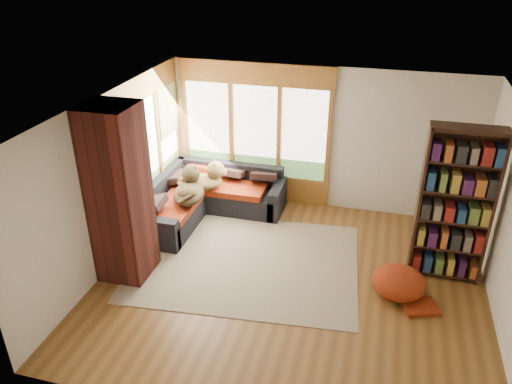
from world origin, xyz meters
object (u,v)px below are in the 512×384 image
at_px(brick_chimney, 119,195).
at_px(dog_brindle, 189,185).
at_px(sectional_sofa, 204,196).
at_px(pouf, 399,282).
at_px(area_rug, 246,261).
at_px(bookshelf, 455,206).
at_px(dog_tan, 203,175).

bearing_deg(brick_chimney, dog_brindle, 75.95).
relative_size(sectional_sofa, pouf, 2.95).
bearing_deg(pouf, sectional_sofa, 155.65).
height_order(area_rug, pouf, pouf).
bearing_deg(pouf, dog_brindle, 163.16).
bearing_deg(bookshelf, dog_brindle, 174.52).
bearing_deg(dog_brindle, bookshelf, -108.14).
bearing_deg(dog_tan, pouf, -43.55).
height_order(brick_chimney, bookshelf, brick_chimney).
relative_size(area_rug, dog_brindle, 3.73).
height_order(sectional_sofa, area_rug, sectional_sofa).
bearing_deg(brick_chimney, sectional_sofa, 77.71).
height_order(sectional_sofa, dog_tan, dog_tan).
distance_m(pouf, dog_brindle, 3.73).
bearing_deg(dog_brindle, pouf, -119.49).
height_order(pouf, dog_tan, dog_tan).
xyz_separation_m(pouf, dog_tan, (-3.42, 1.49, 0.55)).
relative_size(sectional_sofa, dog_tan, 2.37).
xyz_separation_m(brick_chimney, bookshelf, (4.54, 1.15, -0.14)).
relative_size(bookshelf, dog_tan, 2.50).
distance_m(area_rug, bookshelf, 3.16).
distance_m(bookshelf, pouf, 1.32).
bearing_deg(pouf, bookshelf, 46.87).
distance_m(brick_chimney, sectional_sofa, 2.32).
xyz_separation_m(area_rug, bookshelf, (2.91, 0.46, 1.15)).
xyz_separation_m(pouf, dog_brindle, (-3.53, 1.07, 0.55)).
bearing_deg(area_rug, sectional_sofa, 131.03).
bearing_deg(bookshelf, brick_chimney, -165.82).
bearing_deg(area_rug, dog_tan, 131.71).
bearing_deg(brick_chimney, area_rug, 22.70).
xyz_separation_m(bookshelf, dog_tan, (-4.05, 0.82, -0.39)).
height_order(area_rug, dog_tan, dog_tan).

